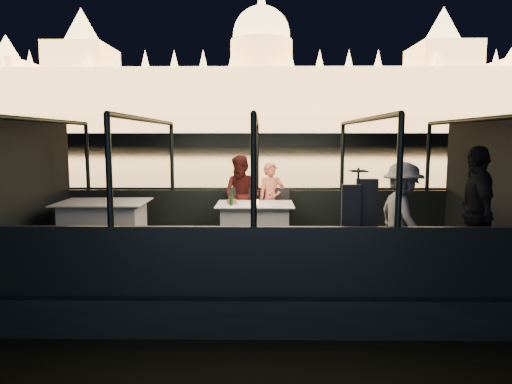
{
  "coord_description": "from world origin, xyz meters",
  "views": [
    {
      "loc": [
        0.1,
        -7.63,
        2.51
      ],
      "look_at": [
        0.0,
        0.4,
        1.55
      ],
      "focal_mm": 32.0,
      "sensor_mm": 36.0,
      "label": 1
    }
  ],
  "objects_px": {
    "dining_table_central": "(255,223)",
    "chair_port_left": "(240,215)",
    "dining_table_aft": "(104,226)",
    "passenger_stripe": "(402,215)",
    "person_man_maroon": "(242,199)",
    "person_woman_coral": "(271,199)",
    "wine_bottle": "(231,197)",
    "chair_port_right": "(279,216)",
    "coat_stand": "(357,219)",
    "passenger_dark": "(475,218)"
  },
  "relations": [
    {
      "from": "dining_table_central",
      "to": "chair_port_left",
      "type": "height_order",
      "value": "chair_port_left"
    },
    {
      "from": "dining_table_aft",
      "to": "chair_port_left",
      "type": "height_order",
      "value": "chair_port_left"
    },
    {
      "from": "chair_port_left",
      "to": "passenger_stripe",
      "type": "xyz_separation_m",
      "value": [
        2.54,
        -2.34,
        0.4
      ]
    },
    {
      "from": "dining_table_aft",
      "to": "person_man_maroon",
      "type": "bearing_deg",
      "value": 21.95
    },
    {
      "from": "dining_table_aft",
      "to": "passenger_stripe",
      "type": "distance_m",
      "value": 5.25
    },
    {
      "from": "person_woman_coral",
      "to": "wine_bottle",
      "type": "bearing_deg",
      "value": -144.18
    },
    {
      "from": "person_woman_coral",
      "to": "wine_bottle",
      "type": "distance_m",
      "value": 1.22
    },
    {
      "from": "dining_table_central",
      "to": "chair_port_left",
      "type": "bearing_deg",
      "value": 118.28
    },
    {
      "from": "dining_table_aft",
      "to": "person_woman_coral",
      "type": "xyz_separation_m",
      "value": [
        3.11,
        1.01,
        0.36
      ]
    },
    {
      "from": "dining_table_aft",
      "to": "chair_port_left",
      "type": "bearing_deg",
      "value": 18.95
    },
    {
      "from": "dining_table_central",
      "to": "chair_port_right",
      "type": "height_order",
      "value": "chair_port_right"
    },
    {
      "from": "dining_table_central",
      "to": "coat_stand",
      "type": "distance_m",
      "value": 2.81
    },
    {
      "from": "chair_port_left",
      "to": "wine_bottle",
      "type": "distance_m",
      "value": 0.92
    },
    {
      "from": "dining_table_central",
      "to": "person_man_maroon",
      "type": "bearing_deg",
      "value": 111.23
    },
    {
      "from": "dining_table_central",
      "to": "coat_stand",
      "type": "xyz_separation_m",
      "value": [
        1.44,
        -2.36,
        0.51
      ]
    },
    {
      "from": "dining_table_central",
      "to": "passenger_stripe",
      "type": "xyz_separation_m",
      "value": [
        2.23,
        -1.78,
        0.47
      ]
    },
    {
      "from": "chair_port_right",
      "to": "person_woman_coral",
      "type": "bearing_deg",
      "value": 124.97
    },
    {
      "from": "chair_port_left",
      "to": "passenger_stripe",
      "type": "relative_size",
      "value": 0.6
    },
    {
      "from": "dining_table_aft",
      "to": "wine_bottle",
      "type": "height_order",
      "value": "wine_bottle"
    },
    {
      "from": "chair_port_left",
      "to": "wine_bottle",
      "type": "relative_size",
      "value": 3.32
    },
    {
      "from": "dining_table_aft",
      "to": "chair_port_right",
      "type": "bearing_deg",
      "value": 13.35
    },
    {
      "from": "coat_stand",
      "to": "passenger_dark",
      "type": "xyz_separation_m",
      "value": [
        1.78,
        0.37,
        -0.05
      ]
    },
    {
      "from": "passenger_dark",
      "to": "person_woman_coral",
      "type": "bearing_deg",
      "value": -124.05
    },
    {
      "from": "coat_stand",
      "to": "passenger_dark",
      "type": "relative_size",
      "value": 0.84
    },
    {
      "from": "coat_stand",
      "to": "dining_table_central",
      "type": "bearing_deg",
      "value": 121.37
    },
    {
      "from": "person_woman_coral",
      "to": "passenger_dark",
      "type": "xyz_separation_m",
      "value": [
        2.9,
        -2.71,
        0.1
      ]
    },
    {
      "from": "coat_stand",
      "to": "passenger_stripe",
      "type": "relative_size",
      "value": 0.97
    },
    {
      "from": "passenger_stripe",
      "to": "person_man_maroon",
      "type": "bearing_deg",
      "value": 35.26
    },
    {
      "from": "person_man_maroon",
      "to": "passenger_stripe",
      "type": "distance_m",
      "value": 3.54
    },
    {
      "from": "dining_table_aft",
      "to": "coat_stand",
      "type": "height_order",
      "value": "coat_stand"
    },
    {
      "from": "chair_port_right",
      "to": "person_woman_coral",
      "type": "height_order",
      "value": "person_woman_coral"
    },
    {
      "from": "coat_stand",
      "to": "chair_port_left",
      "type": "bearing_deg",
      "value": 120.79
    },
    {
      "from": "chair_port_left",
      "to": "chair_port_right",
      "type": "relative_size",
      "value": 1.02
    },
    {
      "from": "person_man_maroon",
      "to": "person_woman_coral",
      "type": "bearing_deg",
      "value": 22.61
    },
    {
      "from": "passenger_stripe",
      "to": "person_woman_coral",
      "type": "bearing_deg",
      "value": 27.47
    },
    {
      "from": "dining_table_aft",
      "to": "wine_bottle",
      "type": "bearing_deg",
      "value": 1.73
    },
    {
      "from": "person_woman_coral",
      "to": "wine_bottle",
      "type": "height_order",
      "value": "person_woman_coral"
    },
    {
      "from": "dining_table_central",
      "to": "person_man_maroon",
      "type": "height_order",
      "value": "person_man_maroon"
    },
    {
      "from": "coat_stand",
      "to": "wine_bottle",
      "type": "bearing_deg",
      "value": 131.19
    },
    {
      "from": "passenger_stripe",
      "to": "passenger_dark",
      "type": "bearing_deg",
      "value": -112.34
    },
    {
      "from": "dining_table_central",
      "to": "chair_port_left",
      "type": "relative_size",
      "value": 1.47
    },
    {
      "from": "chair_port_left",
      "to": "wine_bottle",
      "type": "height_order",
      "value": "wine_bottle"
    },
    {
      "from": "dining_table_central",
      "to": "dining_table_aft",
      "type": "distance_m",
      "value": 2.8
    },
    {
      "from": "passenger_stripe",
      "to": "wine_bottle",
      "type": "bearing_deg",
      "value": 49.79
    },
    {
      "from": "dining_table_central",
      "to": "dining_table_aft",
      "type": "xyz_separation_m",
      "value": [
        -2.78,
        -0.29,
        0.0
      ]
    },
    {
      "from": "chair_port_right",
      "to": "person_man_maroon",
      "type": "distance_m",
      "value": 0.84
    },
    {
      "from": "chair_port_left",
      "to": "passenger_stripe",
      "type": "bearing_deg",
      "value": -61.65
    },
    {
      "from": "coat_stand",
      "to": "person_man_maroon",
      "type": "height_order",
      "value": "coat_stand"
    },
    {
      "from": "person_woman_coral",
      "to": "passenger_stripe",
      "type": "xyz_separation_m",
      "value": [
        1.91,
        -2.5,
        0.1
      ]
    },
    {
      "from": "dining_table_aft",
      "to": "passenger_dark",
      "type": "relative_size",
      "value": 0.84
    }
  ]
}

